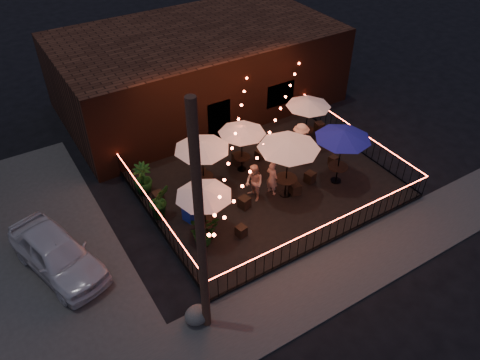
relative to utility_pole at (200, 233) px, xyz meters
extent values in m
plane|color=black|center=(5.40, 2.60, -4.00)|extent=(110.00, 110.00, 0.00)
cube|color=black|center=(5.40, 4.60, -3.92)|extent=(10.00, 8.00, 0.15)
cube|color=#3C3A37|center=(5.40, -0.65, -3.98)|extent=(18.00, 2.50, 0.05)
cube|color=black|center=(6.40, 12.60, -2.00)|extent=(14.00, 8.00, 4.00)
cube|color=black|center=(5.40, 8.72, -2.90)|extent=(1.20, 0.24, 2.20)
cube|color=black|center=(8.90, 8.72, -2.40)|extent=(1.60, 0.24, 1.20)
cylinder|color=#3B2318|center=(0.00, 0.00, 0.00)|extent=(0.26, 0.26, 8.00)
cube|color=black|center=(5.40, 0.60, -3.77)|extent=(10.00, 0.04, 0.04)
cube|color=black|center=(5.40, 0.60, -2.85)|extent=(10.00, 0.04, 0.04)
cube|color=#FF3E24|center=(5.40, 0.60, -2.82)|extent=(10.00, 0.03, 0.02)
cube|color=black|center=(0.40, 4.60, -3.77)|extent=(0.04, 8.00, 0.04)
cube|color=black|center=(0.40, 4.60, -2.85)|extent=(0.04, 8.00, 0.04)
cube|color=#FF3E24|center=(0.40, 4.60, -2.82)|extent=(0.03, 8.00, 0.02)
cube|color=black|center=(10.40, 4.60, -3.77)|extent=(0.04, 8.00, 0.04)
cube|color=black|center=(10.40, 4.60, -2.85)|extent=(0.04, 8.00, 0.04)
cube|color=#FF3E24|center=(10.40, 4.60, -2.82)|extent=(0.03, 8.00, 0.02)
cylinder|color=black|center=(1.76, 3.28, -3.84)|extent=(0.41, 0.41, 0.03)
cylinder|color=black|center=(1.76, 3.28, -3.50)|extent=(0.06, 0.06, 0.67)
cylinder|color=black|center=(1.76, 3.28, -3.16)|extent=(0.75, 0.75, 0.04)
cylinder|color=black|center=(1.76, 3.28, -2.73)|extent=(0.04, 0.04, 2.25)
cone|color=silver|center=(1.76, 3.28, -1.74)|extent=(2.32, 2.32, 0.33)
cylinder|color=black|center=(2.95, 5.63, -3.83)|extent=(0.45, 0.45, 0.03)
cylinder|color=black|center=(2.95, 5.63, -3.47)|extent=(0.06, 0.06, 0.73)
cylinder|color=black|center=(2.95, 5.63, -3.10)|extent=(0.81, 0.81, 0.04)
cylinder|color=black|center=(2.95, 5.63, -2.63)|extent=(0.04, 0.04, 2.43)
cone|color=silver|center=(2.95, 5.63, -1.57)|extent=(2.54, 2.54, 0.35)
cylinder|color=black|center=(5.68, 3.66, -3.83)|extent=(0.49, 0.49, 0.03)
cylinder|color=black|center=(5.68, 3.66, -3.44)|extent=(0.07, 0.07, 0.81)
cylinder|color=black|center=(5.68, 3.66, -3.02)|extent=(0.90, 0.90, 0.04)
cylinder|color=black|center=(5.68, 3.66, -2.51)|extent=(0.05, 0.05, 2.69)
cone|color=silver|center=(5.68, 3.66, -1.33)|extent=(2.84, 2.84, 0.39)
cylinder|color=black|center=(5.06, 6.05, -3.84)|extent=(0.41, 0.41, 0.03)
cylinder|color=black|center=(5.06, 6.05, -3.51)|extent=(0.06, 0.06, 0.66)
cylinder|color=black|center=(5.06, 6.05, -3.17)|extent=(0.74, 0.74, 0.04)
cylinder|color=black|center=(5.06, 6.05, -2.74)|extent=(0.04, 0.04, 2.21)
cone|color=silver|center=(5.06, 6.05, -1.78)|extent=(2.31, 2.31, 0.32)
cylinder|color=black|center=(8.05, 3.23, -3.83)|extent=(0.46, 0.46, 0.03)
cylinder|color=black|center=(8.05, 3.23, -3.46)|extent=(0.06, 0.06, 0.75)
cylinder|color=black|center=(8.05, 3.23, -3.07)|extent=(0.84, 0.84, 0.04)
cylinder|color=black|center=(8.05, 3.23, -2.59)|extent=(0.05, 0.05, 2.52)
cone|color=navy|center=(8.05, 3.23, -1.49)|extent=(2.72, 2.72, 0.37)
cylinder|color=black|center=(8.76, 6.30, -3.84)|extent=(0.41, 0.41, 0.03)
cylinder|color=black|center=(8.76, 6.30, -3.50)|extent=(0.06, 0.06, 0.68)
cylinder|color=black|center=(8.76, 6.30, -3.16)|extent=(0.75, 0.75, 0.04)
cylinder|color=black|center=(8.76, 6.30, -2.72)|extent=(0.04, 0.04, 2.25)
cone|color=silver|center=(8.76, 6.30, -1.74)|extent=(2.36, 2.36, 0.33)
cube|color=black|center=(1.77, 3.18, -3.63)|extent=(0.49, 0.49, 0.44)
cube|color=black|center=(2.88, 2.61, -3.64)|extent=(0.41, 0.41, 0.41)
cube|color=black|center=(1.04, 5.98, -3.62)|extent=(0.40, 0.40, 0.47)
cube|color=black|center=(3.20, 6.28, -3.60)|extent=(0.52, 0.52, 0.50)
cube|color=black|center=(3.82, 3.87, -3.61)|extent=(0.49, 0.49, 0.47)
cube|color=black|center=(6.04, 3.49, -3.61)|extent=(0.46, 0.46, 0.48)
cube|color=black|center=(5.14, 6.53, -3.60)|extent=(0.46, 0.46, 0.50)
cube|color=black|center=(6.18, 6.31, -3.64)|extent=(0.40, 0.40, 0.42)
cube|color=black|center=(7.06, 3.79, -3.62)|extent=(0.47, 0.47, 0.46)
cube|color=black|center=(8.73, 4.22, -3.65)|extent=(0.38, 0.38, 0.40)
cube|color=black|center=(7.97, 6.59, -3.60)|extent=(0.53, 0.53, 0.49)
cube|color=black|center=(9.93, 6.66, -3.61)|extent=(0.47, 0.47, 0.48)
imported|color=tan|center=(5.25, 4.04, -3.08)|extent=(0.50, 0.64, 1.53)
imported|color=tan|center=(4.43, 4.11, -3.02)|extent=(0.65, 0.82, 1.65)
imported|color=#DBA491|center=(7.55, 5.20, -2.88)|extent=(1.38, 0.96, 1.94)
imported|color=#104012|center=(1.55, 3.03, -3.23)|extent=(1.15, 1.01, 1.23)
imported|color=#153510|center=(0.80, 5.17, -3.09)|extent=(0.90, 0.76, 1.52)
imported|color=#133C0E|center=(0.80, 6.90, -3.17)|extent=(0.94, 0.94, 1.36)
cube|color=#122CA7|center=(1.78, 4.41, -3.40)|extent=(0.80, 0.66, 0.91)
cube|color=silver|center=(1.78, 4.41, -2.92)|extent=(0.85, 0.72, 0.06)
ellipsoid|color=#484944|center=(-0.22, 0.23, -3.67)|extent=(1.06, 0.99, 0.66)
imported|color=silver|center=(-3.26, 4.68, -3.26)|extent=(2.90, 4.65, 1.48)
camera|label=1|loc=(-3.68, -7.90, 8.70)|focal=35.00mm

